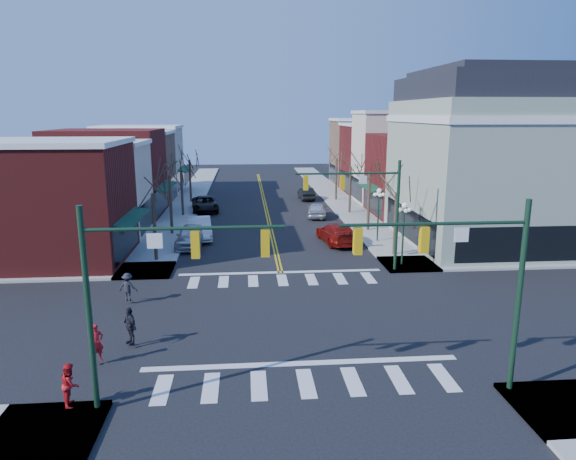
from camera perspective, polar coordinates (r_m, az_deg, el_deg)
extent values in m
plane|color=black|center=(25.91, 0.39, -9.93)|extent=(160.00, 160.00, 0.00)
cube|color=#9E9B93|center=(45.38, -13.01, -0.15)|extent=(3.50, 70.00, 0.15)
cube|color=#9E9B93|center=(46.21, 8.99, 0.25)|extent=(3.50, 70.00, 0.15)
cube|color=maroon|center=(38.43, -25.05, 2.61)|extent=(10.00, 8.50, 8.00)
cube|color=beige|center=(45.73, -21.75, 4.04)|extent=(10.00, 7.00, 7.50)
cube|color=maroon|center=(53.30, -19.36, 5.91)|extent=(10.00, 9.00, 8.50)
cube|color=#916A50|center=(61.32, -17.44, 6.53)|extent=(10.00, 7.50, 7.80)
cube|color=beige|center=(68.85, -16.08, 7.42)|extent=(10.00, 8.00, 8.20)
cube|color=maroon|center=(52.94, 14.82, 5.89)|extent=(10.00, 8.50, 8.00)
cube|color=beige|center=(60.16, 12.42, 7.76)|extent=(10.00, 7.00, 10.00)
cube|color=maroon|center=(67.40, 10.52, 7.72)|extent=(10.00, 8.00, 8.50)
cube|color=#916A50|center=(75.10, 8.92, 8.48)|extent=(10.00, 8.00, 9.00)
cube|color=#929F8A|center=(42.84, 21.19, 5.92)|extent=(12.00, 14.00, 11.00)
cube|color=white|center=(42.60, 21.64, 11.39)|extent=(12.25, 14.25, 0.50)
cube|color=black|center=(42.64, 21.91, 14.48)|extent=(11.40, 13.40, 1.80)
cube|color=black|center=(42.70, 22.03, 15.95)|extent=(9.80, 11.80, 0.60)
cylinder|color=#14331E|center=(18.36, -21.25, -8.56)|extent=(0.20, 0.20, 7.20)
cylinder|color=#14331E|center=(16.90, -11.41, 0.19)|extent=(6.50, 0.12, 0.12)
cube|color=gold|center=(16.99, -10.24, -1.60)|extent=(0.28, 0.28, 0.90)
cube|color=gold|center=(16.92, -2.55, -1.46)|extent=(0.28, 0.28, 0.90)
cylinder|color=#14331E|center=(20.04, 24.25, -7.05)|extent=(0.20, 0.20, 7.20)
cylinder|color=#14331E|center=(17.93, 15.95, 0.67)|extent=(6.50, 0.12, 0.12)
cube|color=gold|center=(17.94, 14.87, -1.06)|extent=(0.28, 0.28, 0.90)
cube|color=gold|center=(17.32, 7.76, -1.24)|extent=(0.28, 0.28, 0.90)
cylinder|color=#14331E|center=(33.25, 12.03, 1.42)|extent=(0.20, 0.20, 7.20)
cylinder|color=#14331E|center=(32.03, 6.65, 6.26)|extent=(6.50, 0.12, 0.12)
cube|color=gold|center=(32.03, 6.06, 5.28)|extent=(0.28, 0.28, 0.90)
cube|color=gold|center=(31.68, 2.00, 5.26)|extent=(0.28, 0.28, 0.90)
cylinder|color=#14331E|center=(34.85, 12.65, -0.79)|extent=(0.12, 0.12, 4.00)
sphere|color=white|center=(34.42, 12.83, 2.69)|extent=(0.36, 0.36, 0.36)
cylinder|color=#14331E|center=(40.94, 9.97, 1.35)|extent=(0.12, 0.12, 4.00)
sphere|color=white|center=(40.58, 10.09, 4.32)|extent=(0.36, 0.36, 0.36)
cylinder|color=#382B21|center=(36.16, -14.61, 0.22)|extent=(0.24, 0.24, 4.76)
cylinder|color=#382B21|center=(43.88, -12.90, 2.67)|extent=(0.24, 0.24, 5.04)
cylinder|color=#382B21|center=(51.75, -11.68, 3.97)|extent=(0.24, 0.24, 4.55)
cylinder|color=#382B21|center=(59.60, -10.81, 5.32)|extent=(0.24, 0.24, 4.90)
cylinder|color=#382B21|center=(37.17, 11.84, 0.59)|extent=(0.24, 0.24, 4.62)
cylinder|color=#382B21|center=(44.70, 8.96, 3.11)|extent=(0.24, 0.24, 5.18)
cylinder|color=#382B21|center=(52.43, 6.91, 4.41)|extent=(0.24, 0.24, 4.83)
cylinder|color=#382B21|center=(60.20, 5.38, 5.60)|extent=(0.24, 0.24, 4.97)
imported|color=#B6B6BB|center=(40.00, -10.74, -0.65)|extent=(2.27, 5.05, 1.69)
imported|color=silver|center=(42.51, -9.80, 0.20)|extent=(2.45, 5.38, 1.71)
imported|color=black|center=(54.28, -9.21, 2.88)|extent=(3.23, 5.89, 1.56)
imported|color=maroon|center=(40.61, 5.45, -0.34)|extent=(2.93, 5.75, 1.60)
imported|color=silver|center=(50.55, 3.21, 2.24)|extent=(2.30, 4.53, 1.48)
imported|color=black|center=(60.97, 2.04, 4.06)|extent=(1.72, 4.40, 1.43)
imported|color=red|center=(22.64, -20.51, -11.68)|extent=(0.69, 0.66, 1.59)
imported|color=red|center=(19.92, -23.04, -15.47)|extent=(0.71, 0.84, 1.54)
imported|color=black|center=(23.74, -17.16, -10.12)|extent=(0.94, 1.03, 1.69)
imported|color=#212129|center=(28.96, -17.37, -6.07)|extent=(1.10, 0.76, 1.56)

